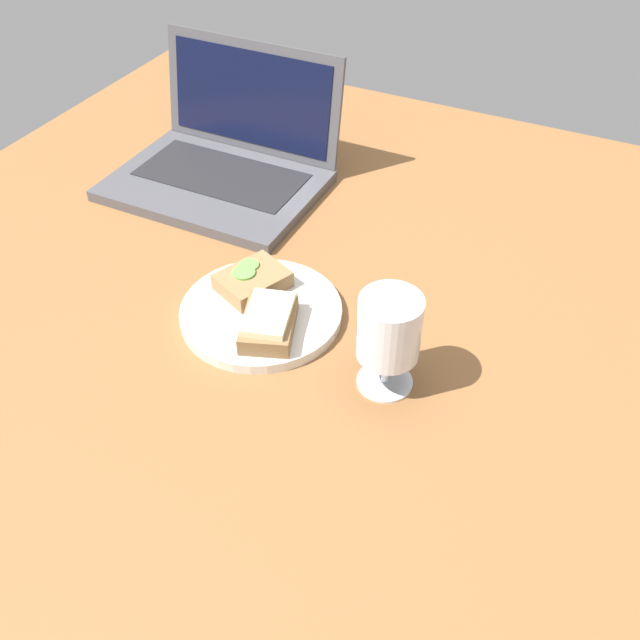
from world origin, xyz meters
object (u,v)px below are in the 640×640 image
at_px(plate, 261,312).
at_px(wine_glass, 389,331).
at_px(sandwich_with_cucumber, 252,280).
at_px(sandwich_with_cheese, 269,321).
at_px(laptop, 225,162).

height_order(plate, wine_glass, wine_glass).
relative_size(sandwich_with_cucumber, sandwich_with_cheese, 0.95).
distance_m(sandwich_with_cheese, wine_glass, 0.18).
height_order(wine_glass, laptop, laptop).
xyz_separation_m(sandwich_with_cucumber, laptop, (-0.20, 0.25, 0.01)).
bearing_deg(sandwich_with_cheese, wine_glass, -2.10).
relative_size(sandwich_with_cucumber, wine_glass, 0.84).
relative_size(sandwich_with_cheese, laptop, 0.34).
relative_size(plate, wine_glass, 1.64).
bearing_deg(plate, laptop, 129.22).
bearing_deg(wine_glass, sandwich_with_cucumber, 162.26).
distance_m(plate, laptop, 0.37).
height_order(sandwich_with_cheese, laptop, laptop).
xyz_separation_m(sandwich_with_cheese, wine_glass, (0.17, -0.01, 0.06)).
height_order(plate, laptop, laptop).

